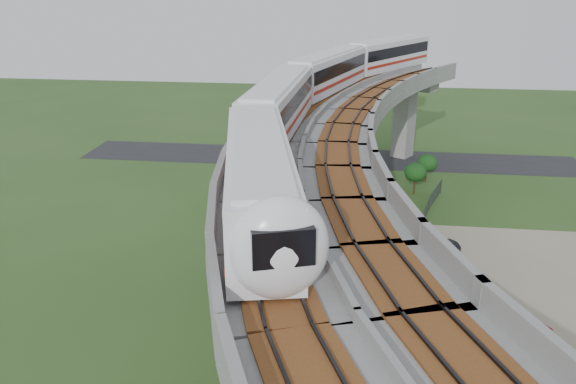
# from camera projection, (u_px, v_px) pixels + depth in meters

# --- Properties ---
(ground) EXTENTS (160.00, 160.00, 0.00)m
(ground) POSITION_uv_depth(u_px,v_px,m) (304.00, 280.00, 40.89)
(ground) COLOR #2E4C1E
(ground) RESTS_ON ground
(dirt_lot) EXTENTS (18.00, 26.00, 0.04)m
(dirt_lot) POSITION_uv_depth(u_px,v_px,m) (509.00, 307.00, 37.44)
(dirt_lot) COLOR gray
(dirt_lot) RESTS_ON ground
(asphalt_road) EXTENTS (60.00, 8.00, 0.03)m
(asphalt_road) POSITION_uv_depth(u_px,v_px,m) (327.00, 158.00, 68.71)
(asphalt_road) COLOR #232326
(asphalt_road) RESTS_ON ground
(viaduct) EXTENTS (19.58, 73.98, 11.40)m
(viaduct) POSITION_uv_depth(u_px,v_px,m) (362.00, 164.00, 37.23)
(viaduct) COLOR #99968E
(viaduct) RESTS_ON ground
(metro_train) EXTENTS (15.81, 60.53, 3.64)m
(metro_train) POSITION_uv_depth(u_px,v_px,m) (330.00, 88.00, 45.11)
(metro_train) COLOR white
(metro_train) RESTS_ON ground
(fence) EXTENTS (3.87, 38.73, 1.50)m
(fence) POSITION_uv_depth(u_px,v_px,m) (441.00, 279.00, 39.52)
(fence) COLOR #2D382D
(fence) RESTS_ON ground
(tree_0) EXTENTS (2.18, 2.18, 3.06)m
(tree_0) POSITION_uv_depth(u_px,v_px,m) (427.00, 163.00, 59.91)
(tree_0) COLOR #382314
(tree_0) RESTS_ON ground
(tree_1) EXTENTS (2.21, 2.21, 3.31)m
(tree_1) POSITION_uv_depth(u_px,v_px,m) (415.00, 172.00, 56.28)
(tree_1) COLOR #382314
(tree_1) RESTS_ON ground
(tree_2) EXTENTS (1.85, 1.85, 2.59)m
(tree_2) POSITION_uv_depth(u_px,v_px,m) (396.00, 211.00, 48.40)
(tree_2) COLOR #382314
(tree_2) RESTS_ON ground
(tree_3) EXTENTS (2.30, 2.30, 2.87)m
(tree_3) POSITION_uv_depth(u_px,v_px,m) (384.00, 236.00, 43.48)
(tree_3) COLOR #382314
(tree_3) RESTS_ON ground
(tree_4) EXTENTS (2.34, 2.34, 3.36)m
(tree_4) POSITION_uv_depth(u_px,v_px,m) (390.00, 256.00, 39.36)
(tree_4) COLOR #382314
(tree_4) RESTS_ON ground
(tree_5) EXTENTS (2.55, 2.55, 3.34)m
(tree_5) POSITION_uv_depth(u_px,v_px,m) (418.00, 314.00, 32.71)
(tree_5) COLOR #382314
(tree_5) RESTS_ON ground
(tree_6) EXTENTS (2.50, 2.50, 3.59)m
(tree_6) POSITION_uv_depth(u_px,v_px,m) (420.00, 357.00, 28.55)
(tree_6) COLOR #382314
(tree_6) RESTS_ON ground
(car_white) EXTENTS (1.68, 3.59, 1.19)m
(car_white) POSITION_uv_depth(u_px,v_px,m) (550.00, 349.00, 32.26)
(car_white) COLOR silver
(car_white) RESTS_ON dirt_lot
(car_red) EXTENTS (3.60, 3.05, 1.16)m
(car_red) POSITION_uv_depth(u_px,v_px,m) (525.00, 335.00, 33.46)
(car_red) COLOR maroon
(car_red) RESTS_ON dirt_lot
(car_dark) EXTENTS (4.26, 1.93, 1.21)m
(car_dark) POSITION_uv_depth(u_px,v_px,m) (435.00, 243.00, 45.07)
(car_dark) COLOR black
(car_dark) RESTS_ON dirt_lot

